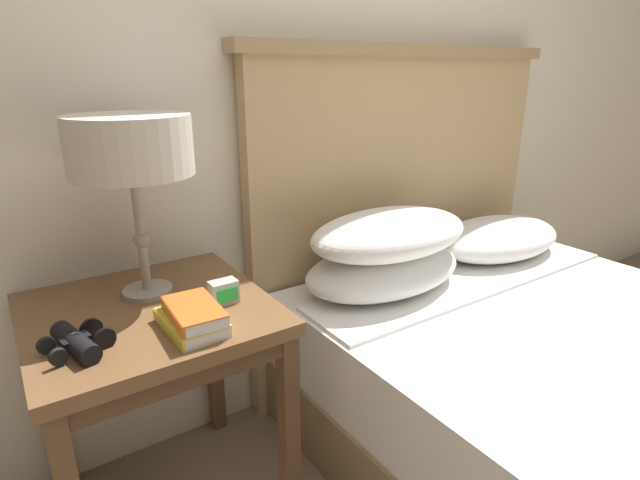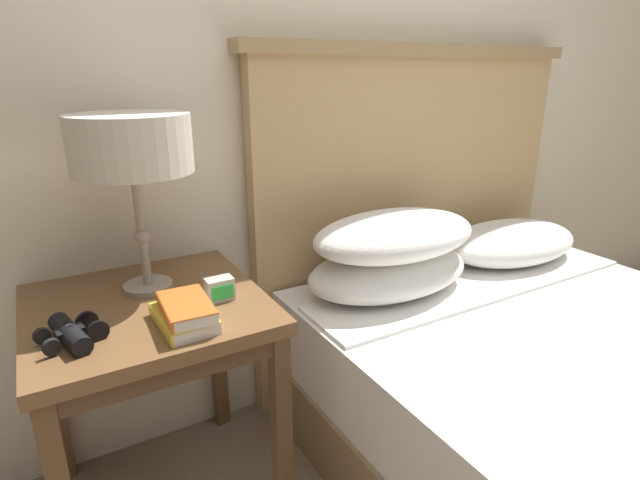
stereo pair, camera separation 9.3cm
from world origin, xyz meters
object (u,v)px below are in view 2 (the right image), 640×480
at_px(bed, 573,393).
at_px(book_on_nightstand, 183,319).
at_px(table_lamp, 132,148).
at_px(binoculars_pair, 71,333).
at_px(book_stacked_on_top, 186,307).
at_px(alarm_clock, 220,289).
at_px(nightstand, 150,332).

xyz_separation_m(bed, book_on_nightstand, (-1.03, 0.36, 0.36)).
height_order(table_lamp, binoculars_pair, table_lamp).
distance_m(table_lamp, book_on_nightstand, 0.45).
xyz_separation_m(book_stacked_on_top, alarm_clock, (0.11, 0.09, -0.02)).
xyz_separation_m(binoculars_pair, alarm_clock, (0.35, 0.04, 0.01)).
xyz_separation_m(nightstand, binoculars_pair, (-0.18, -0.13, 0.11)).
relative_size(nightstand, binoculars_pair, 3.93).
distance_m(book_stacked_on_top, binoculars_pair, 0.25).
xyz_separation_m(table_lamp, alarm_clock, (0.15, -0.17, -0.35)).
xyz_separation_m(nightstand, bed, (1.08, -0.52, -0.25)).
relative_size(nightstand, book_stacked_on_top, 3.55).
xyz_separation_m(book_on_nightstand, binoculars_pair, (-0.23, 0.04, 0.01)).
xyz_separation_m(bed, book_stacked_on_top, (-1.02, 0.35, 0.39)).
bearing_deg(alarm_clock, table_lamp, 130.88).
bearing_deg(binoculars_pair, nightstand, 34.68).
height_order(book_stacked_on_top, binoculars_pair, book_stacked_on_top).
distance_m(book_on_nightstand, book_stacked_on_top, 0.03).
bearing_deg(bed, table_lamp, 150.03).
bearing_deg(book_stacked_on_top, book_on_nightstand, 134.31).
relative_size(table_lamp, book_stacked_on_top, 2.56).
xyz_separation_m(bed, binoculars_pair, (-1.27, 0.40, 0.36)).
xyz_separation_m(book_on_nightstand, alarm_clock, (0.12, 0.09, 0.01)).
bearing_deg(alarm_clock, binoculars_pair, -173.11).
height_order(nightstand, binoculars_pair, binoculars_pair).
xyz_separation_m(bed, table_lamp, (-1.06, 0.61, 0.72)).
height_order(book_on_nightstand, book_stacked_on_top, book_stacked_on_top).
distance_m(book_on_nightstand, alarm_clock, 0.15).
bearing_deg(book_on_nightstand, book_stacked_on_top, -45.69).
relative_size(table_lamp, book_on_nightstand, 2.46).
xyz_separation_m(book_on_nightstand, book_stacked_on_top, (0.01, -0.01, 0.03)).
bearing_deg(book_stacked_on_top, bed, -18.80).
distance_m(nightstand, book_on_nightstand, 0.20).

